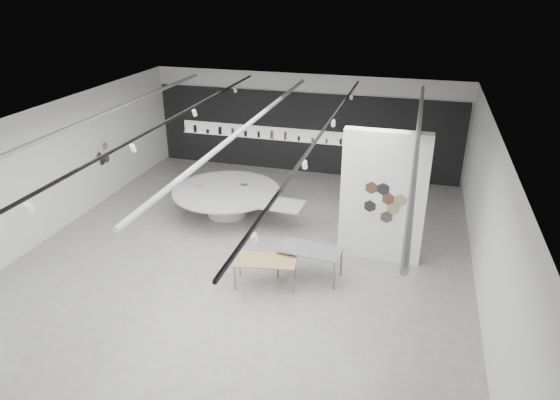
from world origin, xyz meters
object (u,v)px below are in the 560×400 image
(sample_table_wood, at_px, (266,262))
(kitchen_counter, at_px, (393,172))
(partition_column, at_px, (383,198))
(sample_table_stone, at_px, (310,251))
(display_island, at_px, (228,199))

(sample_table_wood, relative_size, kitchen_counter, 0.95)
(partition_column, bearing_deg, sample_table_wood, -140.78)
(partition_column, xyz_separation_m, sample_table_stone, (-1.60, -1.45, -1.06))
(partition_column, bearing_deg, kitchen_counter, 90.01)
(kitchen_counter, bearing_deg, display_island, -137.41)
(display_island, bearing_deg, kitchen_counter, 42.46)
(display_island, distance_m, sample_table_stone, 4.36)
(partition_column, relative_size, kitchen_counter, 2.12)
(sample_table_wood, relative_size, sample_table_stone, 0.99)
(display_island, relative_size, sample_table_wood, 2.75)
(kitchen_counter, bearing_deg, sample_table_wood, -106.21)
(sample_table_stone, bearing_deg, kitchen_counter, 77.11)
(display_island, bearing_deg, sample_table_wood, -53.89)
(sample_table_stone, distance_m, kitchen_counter, 7.15)
(sample_table_stone, bearing_deg, partition_column, 42.23)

